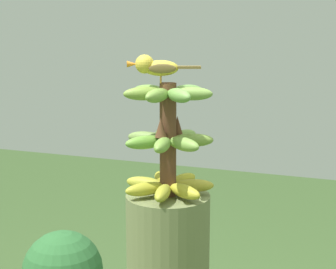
{
  "coord_description": "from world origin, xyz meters",
  "views": [
    {
      "loc": [
        -0.58,
        1.53,
        1.49
      ],
      "look_at": [
        0.0,
        0.0,
        1.17
      ],
      "focal_mm": 57.65,
      "sensor_mm": 36.0,
      "label": 1
    }
  ],
  "objects": [
    {
      "name": "perched_bird",
      "position": [
        0.04,
        0.01,
        1.38
      ],
      "size": [
        0.22,
        0.1,
        0.09
      ],
      "color": "#C68933",
      "rests_on": "banana_bunch"
    },
    {
      "name": "banana_bunch",
      "position": [
        -0.0,
        0.0,
        1.16
      ],
      "size": [
        0.29,
        0.29,
        0.36
      ],
      "color": "brown",
      "rests_on": "banana_tree"
    }
  ]
}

